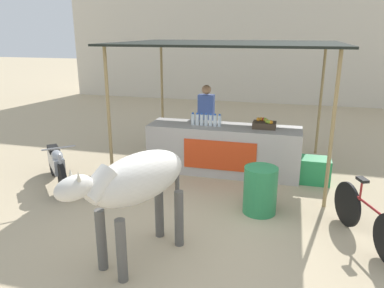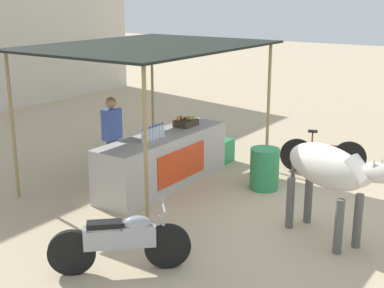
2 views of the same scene
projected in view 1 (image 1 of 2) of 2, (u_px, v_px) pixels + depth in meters
name	position (u px, v px, depth m)	size (l,w,h in m)	color
ground_plane	(196.00, 223.00, 5.62)	(60.00, 60.00, 0.00)	tan
building_wall_far	(263.00, 15.00, 14.20)	(16.00, 0.50, 6.62)	beige
stall_counter	(223.00, 149.00, 7.51)	(3.00, 0.82, 0.96)	#B2ADA8
stall_awning	(229.00, 48.00, 7.21)	(4.20, 3.20, 2.55)	black
water_bottle_row	(206.00, 120.00, 7.38)	(0.61, 0.07, 0.25)	silver
fruit_crate	(265.00, 124.00, 7.21)	(0.44, 0.32, 0.18)	#3F3326
vendor_behind_counter	(206.00, 121.00, 8.23)	(0.34, 0.22, 1.65)	#383842
cooler_box	(314.00, 170.00, 7.06)	(0.60, 0.44, 0.48)	#268C4C
water_barrel	(260.00, 190.00, 5.84)	(0.52, 0.52, 0.75)	#2D8C51
cow	(136.00, 183.00, 4.45)	(1.09, 1.80, 1.44)	silver
motorcycle_parked	(56.00, 164.00, 6.85)	(1.28, 1.38, 0.90)	black
bicycle_leaning	(367.00, 219.00, 5.00)	(0.68, 1.55, 0.85)	black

